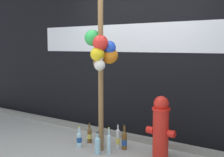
{
  "coord_description": "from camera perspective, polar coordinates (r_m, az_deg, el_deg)",
  "views": [
    {
      "loc": [
        2.41,
        -2.77,
        1.52
      ],
      "look_at": [
        0.11,
        0.55,
        1.07
      ],
      "focal_mm": 47.01,
      "sensor_mm": 36.0,
      "label": 1
    }
  ],
  "objects": [
    {
      "name": "bottle_0",
      "position": [
        4.52,
        -2.02,
        -11.63
      ],
      "size": [
        0.08,
        0.08,
        0.31
      ],
      "color": "silver",
      "rests_on": "ground_plane"
    },
    {
      "name": "fire_hydrant",
      "position": [
        4.04,
        9.46,
        -9.3
      ],
      "size": [
        0.41,
        0.25,
        0.86
      ],
      "color": "red",
      "rests_on": "ground_plane"
    },
    {
      "name": "memorial_post",
      "position": [
        4.16,
        -2.11,
        8.12
      ],
      "size": [
        0.48,
        0.47,
        2.99
      ],
      "color": "olive",
      "rests_on": "ground_plane"
    },
    {
      "name": "bottle_2",
      "position": [
        4.23,
        -2.82,
        -12.78
      ],
      "size": [
        0.08,
        0.08,
        0.32
      ],
      "color": "#93CCE0",
      "rests_on": "ground_plane"
    },
    {
      "name": "bottle_5",
      "position": [
        4.7,
        -4.39,
        -10.92
      ],
      "size": [
        0.07,
        0.07,
        0.32
      ],
      "color": "brown",
      "rests_on": "ground_plane"
    },
    {
      "name": "bottle_3",
      "position": [
        4.23,
        -0.6,
        -12.47
      ],
      "size": [
        0.06,
        0.06,
        0.38
      ],
      "color": "#B2DBEA",
      "rests_on": "ground_plane"
    },
    {
      "name": "bottle_1",
      "position": [
        4.43,
        1.16,
        -11.63
      ],
      "size": [
        0.06,
        0.06,
        0.37
      ],
      "color": "silver",
      "rests_on": "ground_plane"
    },
    {
      "name": "bottle_6",
      "position": [
        4.41,
        2.42,
        -11.91
      ],
      "size": [
        0.08,
        0.08,
        0.37
      ],
      "color": "brown",
      "rests_on": "ground_plane"
    },
    {
      "name": "bottle_4",
      "position": [
        4.52,
        -6.38,
        -11.65
      ],
      "size": [
        0.08,
        0.08,
        0.32
      ],
      "color": "#B2DBEA",
      "rests_on": "ground_plane"
    },
    {
      "name": "building_wall",
      "position": [
        4.99,
        5.79,
        11.3
      ],
      "size": [
        10.0,
        0.21,
        3.9
      ],
      "color": "black",
      "rests_on": "ground_plane"
    },
    {
      "name": "curb_strip",
      "position": [
        4.89,
        3.5,
        -11.23
      ],
      "size": [
        8.0,
        0.12,
        0.08
      ],
      "primitive_type": "cube",
      "color": "gray",
      "rests_on": "ground_plane"
    }
  ]
}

